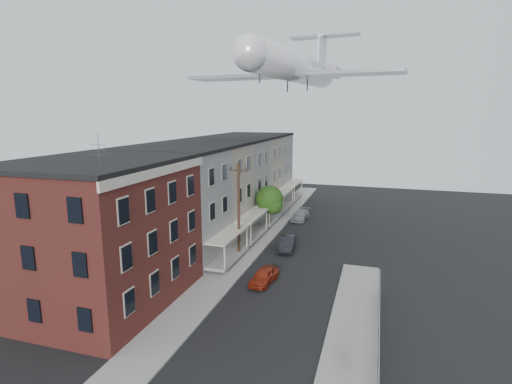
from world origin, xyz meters
TOP-DOWN VIEW (x-y plane):
  - sidewalk_left at (-5.50, 24.00)m, footprint 3.00×62.00m
  - sidewalk_right at (5.50, 6.00)m, footprint 3.00×26.00m
  - curb_left at (-4.05, 24.00)m, footprint 0.15×62.00m
  - curb_right at (4.05, 6.00)m, footprint 0.15×26.00m
  - corner_building at (-12.00, 7.00)m, footprint 10.31×12.30m
  - row_house_a at (-11.96, 16.50)m, footprint 11.98×7.00m
  - row_house_b at (-11.96, 23.50)m, footprint 11.98×7.00m
  - row_house_c at (-11.96, 30.50)m, footprint 11.98×7.00m
  - row_house_d at (-11.96, 37.50)m, footprint 11.98×7.00m
  - row_house_e at (-11.96, 44.50)m, footprint 11.98×7.00m
  - chainlink_fence at (7.00, 5.00)m, footprint 0.06×18.06m
  - utility_pole at (-5.60, 18.00)m, footprint 1.80×0.26m
  - street_tree at (-5.27, 27.92)m, footprint 3.22×3.20m
  - car_near at (-1.80, 13.27)m, footprint 1.92×3.79m
  - car_mid at (-1.80, 21.60)m, footprint 1.87×4.20m
  - car_far at (-2.73, 33.24)m, footprint 1.99×4.40m
  - airplane at (-2.81, 29.49)m, footprint 23.49×26.82m

SIDE VIEW (x-z plane):
  - sidewalk_left at x=-5.50m, z-range 0.00..0.12m
  - sidewalk_right at x=5.50m, z-range 0.00..0.12m
  - curb_left at x=-4.05m, z-range 0.00..0.14m
  - curb_right at x=4.05m, z-range 0.00..0.14m
  - car_near at x=-1.80m, z-range 0.00..1.24m
  - car_far at x=-2.73m, z-range 0.00..1.25m
  - car_mid at x=-1.80m, z-range 0.00..1.34m
  - chainlink_fence at x=7.00m, z-range 0.05..1.95m
  - street_tree at x=-5.27m, z-range 0.85..6.05m
  - utility_pole at x=-5.60m, z-range 0.17..9.17m
  - row_house_a at x=-11.96m, z-range -0.02..10.28m
  - row_house_b at x=-11.96m, z-range -0.02..10.28m
  - row_house_c at x=-11.96m, z-range -0.02..10.28m
  - row_house_d at x=-11.96m, z-range -0.02..10.28m
  - row_house_e at x=-11.96m, z-range -0.02..10.28m
  - corner_building at x=-12.00m, z-range -0.91..11.24m
  - airplane at x=-2.81m, z-range 14.43..22.15m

